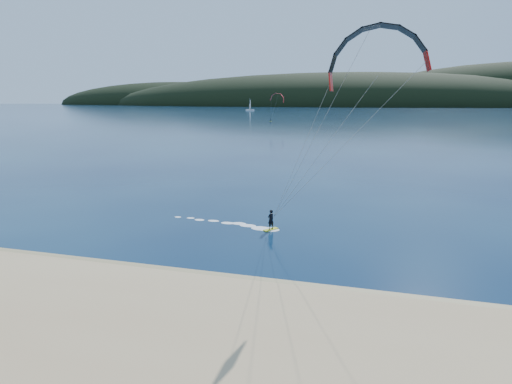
% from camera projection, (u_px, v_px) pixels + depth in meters
% --- Properties ---
extents(ground, '(1800.00, 1800.00, 0.00)m').
position_uv_depth(ground, '(172.00, 312.00, 23.92)').
color(ground, '#071837').
rests_on(ground, ground).
extents(wet_sand, '(220.00, 2.50, 0.10)m').
position_uv_depth(wet_sand, '(202.00, 279.00, 28.15)').
color(wet_sand, '#9A8859').
rests_on(wet_sand, ground).
extents(headland, '(1200.00, 310.00, 140.00)m').
position_uv_depth(headland, '(367.00, 106.00, 725.51)').
color(headland, black).
rests_on(headland, ground).
extents(kitesurfer_near, '(23.23, 6.17, 16.21)m').
position_uv_depth(kitesurfer_near, '(371.00, 83.00, 31.09)').
color(kitesurfer_near, '#C5CE18').
rests_on(kitesurfer_near, ground).
extents(kitesurfer_far, '(8.74, 5.11, 13.46)m').
position_uv_depth(kitesurfer_far, '(277.00, 100.00, 216.57)').
color(kitesurfer_far, '#C5CE18').
rests_on(kitesurfer_far, ground).
extents(sailboat, '(8.76, 5.59, 12.38)m').
position_uv_depth(sailboat, '(250.00, 110.00, 425.48)').
color(sailboat, white).
rests_on(sailboat, ground).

